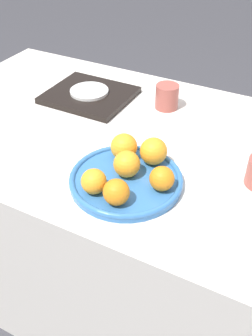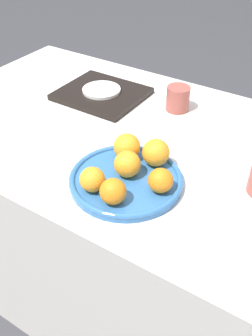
{
  "view_description": "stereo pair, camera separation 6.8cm",
  "coord_description": "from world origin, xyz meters",
  "views": [
    {
      "loc": [
        0.45,
        -0.89,
        1.35
      ],
      "look_at": [
        0.09,
        -0.21,
        0.76
      ],
      "focal_mm": 42.0,
      "sensor_mm": 36.0,
      "label": 1
    },
    {
      "loc": [
        0.51,
        -0.86,
        1.35
      ],
      "look_at": [
        0.09,
        -0.21,
        0.76
      ],
      "focal_mm": 42.0,
      "sensor_mm": 36.0,
      "label": 2
    }
  ],
  "objects": [
    {
      "name": "orange_0",
      "position": [
        0.08,
        -0.2,
        0.76
      ],
      "size": [
        0.07,
        0.07,
        0.07
      ],
      "color": "orange",
      "rests_on": "fruit_platter"
    },
    {
      "name": "orange_5",
      "position": [
        0.12,
        -0.12,
        0.76
      ],
      "size": [
        0.07,
        0.07,
        0.07
      ],
      "color": "orange",
      "rests_on": "fruit_platter"
    },
    {
      "name": "fruit_platter",
      "position": [
        0.09,
        -0.21,
        0.72
      ],
      "size": [
        0.29,
        0.29,
        0.02
      ],
      "color": "#336BAD",
      "rests_on": "table"
    },
    {
      "name": "ground_plane",
      "position": [
        0.0,
        0.0,
        0.0
      ],
      "size": [
        12.0,
        12.0,
        0.0
      ],
      "primitive_type": "plane",
      "color": "#38383D"
    },
    {
      "name": "orange_2",
      "position": [
        0.11,
        -0.3,
        0.76
      ],
      "size": [
        0.06,
        0.06,
        0.06
      ],
      "color": "orange",
      "rests_on": "fruit_platter"
    },
    {
      "name": "cup_0",
      "position": [
        0.02,
        0.21,
        0.75
      ],
      "size": [
        0.08,
        0.08,
        0.08
      ],
      "color": "#9E4C42",
      "rests_on": "table"
    },
    {
      "name": "table",
      "position": [
        0.0,
        0.0,
        0.35
      ],
      "size": [
        1.47,
        0.83,
        0.71
      ],
      "color": "silver",
      "rests_on": "ground_plane"
    },
    {
      "name": "orange_4",
      "position": [
        0.04,
        -0.13,
        0.76
      ],
      "size": [
        0.07,
        0.07,
        0.07
      ],
      "color": "orange",
      "rests_on": "fruit_platter"
    },
    {
      "name": "orange_3",
      "position": [
        0.04,
        -0.29,
        0.76
      ],
      "size": [
        0.06,
        0.06,
        0.06
      ],
      "color": "orange",
      "rests_on": "fruit_platter"
    },
    {
      "name": "side_plate",
      "position": [
        -0.24,
        0.14,
        0.73
      ],
      "size": [
        0.13,
        0.13,
        0.01
      ],
      "color": "silver",
      "rests_on": "serving_tray"
    },
    {
      "name": "orange_1",
      "position": [
        0.18,
        -0.2,
        0.76
      ],
      "size": [
        0.06,
        0.06,
        0.06
      ],
      "color": "orange",
      "rests_on": "fruit_platter"
    },
    {
      "name": "serving_tray",
      "position": [
        -0.24,
        0.14,
        0.72
      ],
      "size": [
        0.28,
        0.25,
        0.02
      ],
      "color": "black",
      "rests_on": "table"
    }
  ]
}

